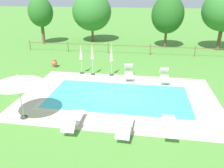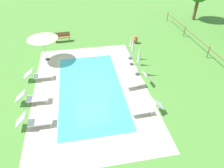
{
  "view_description": "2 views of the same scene",
  "coord_description": "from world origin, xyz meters",
  "px_view_note": "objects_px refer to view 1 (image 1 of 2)",
  "views": [
    {
      "loc": [
        1.49,
        -12.06,
        5.94
      ],
      "look_at": [
        -0.46,
        0.5,
        0.6
      ],
      "focal_mm": 35.51,
      "sensor_mm": 36.0,
      "label": 1
    },
    {
      "loc": [
        10.87,
        -0.48,
        8.67
      ],
      "look_at": [
        0.78,
        1.35,
        0.75
      ],
      "focal_mm": 32.52,
      "sensor_mm": 36.0,
      "label": 2
    }
  ],
  "objects_px": {
    "sun_lounger_north_far": "(164,76)",
    "sun_lounger_north_end": "(170,125)",
    "tree_far_west": "(41,12)",
    "sun_lounger_south_near_corner": "(125,125)",
    "terracotta_urn_near_fence": "(54,63)",
    "patio_umbrella_closed_row_west": "(111,55)",
    "tree_west_mid": "(168,15)",
    "sun_lounger_north_near_steps": "(129,73)",
    "tree_centre": "(92,12)",
    "patio_umbrella_open_foreground": "(17,80)",
    "patio_umbrella_closed_row_centre": "(92,55)",
    "patio_umbrella_closed_row_mid_west": "(81,55)",
    "sun_lounger_north_mid": "(74,119)"
  },
  "relations": [
    {
      "from": "patio_umbrella_closed_row_centre",
      "to": "tree_west_mid",
      "type": "distance_m",
      "value": 11.87
    },
    {
      "from": "patio_umbrella_closed_row_west",
      "to": "patio_umbrella_closed_row_mid_west",
      "type": "xyz_separation_m",
      "value": [
        -2.34,
        0.05,
        -0.09
      ]
    },
    {
      "from": "tree_far_west",
      "to": "sun_lounger_north_near_steps",
      "type": "bearing_deg",
      "value": -41.82
    },
    {
      "from": "sun_lounger_north_near_steps",
      "to": "tree_centre",
      "type": "distance_m",
      "value": 13.84
    },
    {
      "from": "sun_lounger_north_end",
      "to": "sun_lounger_south_near_corner",
      "type": "relative_size",
      "value": 0.96
    },
    {
      "from": "sun_lounger_north_far",
      "to": "patio_umbrella_closed_row_west",
      "type": "height_order",
      "value": "patio_umbrella_closed_row_west"
    },
    {
      "from": "terracotta_urn_near_fence",
      "to": "tree_west_mid",
      "type": "bearing_deg",
      "value": 42.08
    },
    {
      "from": "patio_umbrella_closed_row_mid_west",
      "to": "tree_centre",
      "type": "relative_size",
      "value": 0.38
    },
    {
      "from": "sun_lounger_south_near_corner",
      "to": "tree_west_mid",
      "type": "distance_m",
      "value": 17.69
    },
    {
      "from": "sun_lounger_north_far",
      "to": "terracotta_urn_near_fence",
      "type": "relative_size",
      "value": 2.92
    },
    {
      "from": "sun_lounger_south_near_corner",
      "to": "patio_umbrella_closed_row_west",
      "type": "relative_size",
      "value": 0.81
    },
    {
      "from": "tree_centre",
      "to": "patio_umbrella_closed_row_west",
      "type": "bearing_deg",
      "value": -70.15
    },
    {
      "from": "patio_umbrella_closed_row_west",
      "to": "tree_west_mid",
      "type": "distance_m",
      "value": 11.14
    },
    {
      "from": "patio_umbrella_open_foreground",
      "to": "terracotta_urn_near_fence",
      "type": "distance_m",
      "value": 8.34
    },
    {
      "from": "tree_west_mid",
      "to": "tree_centre",
      "type": "xyz_separation_m",
      "value": [
        -8.89,
        1.94,
        0.01
      ]
    },
    {
      "from": "sun_lounger_north_end",
      "to": "patio_umbrella_closed_row_west",
      "type": "bearing_deg",
      "value": 118.74
    },
    {
      "from": "patio_umbrella_closed_row_west",
      "to": "sun_lounger_north_end",
      "type": "bearing_deg",
      "value": -61.26
    },
    {
      "from": "patio_umbrella_closed_row_mid_west",
      "to": "patio_umbrella_closed_row_centre",
      "type": "bearing_deg",
      "value": -7.86
    },
    {
      "from": "patio_umbrella_closed_row_centre",
      "to": "tree_far_west",
      "type": "xyz_separation_m",
      "value": [
        -8.47,
        9.8,
        2.09
      ]
    },
    {
      "from": "sun_lounger_north_near_steps",
      "to": "terracotta_urn_near_fence",
      "type": "distance_m",
      "value": 6.61
    },
    {
      "from": "sun_lounger_north_near_steps",
      "to": "tree_centre",
      "type": "bearing_deg",
      "value": 114.8
    },
    {
      "from": "patio_umbrella_open_foreground",
      "to": "terracotta_urn_near_fence",
      "type": "relative_size",
      "value": 3.47
    },
    {
      "from": "sun_lounger_north_far",
      "to": "sun_lounger_north_end",
      "type": "xyz_separation_m",
      "value": [
        -0.14,
        -6.26,
        0.01
      ]
    },
    {
      "from": "sun_lounger_north_far",
      "to": "sun_lounger_south_near_corner",
      "type": "distance_m",
      "value": 6.94
    },
    {
      "from": "sun_lounger_north_end",
      "to": "tree_west_mid",
      "type": "bearing_deg",
      "value": 87.16
    },
    {
      "from": "sun_lounger_north_end",
      "to": "tree_west_mid",
      "type": "xyz_separation_m",
      "value": [
        0.83,
        16.81,
        3.21
      ]
    },
    {
      "from": "sun_lounger_south_near_corner",
      "to": "terracotta_urn_near_fence",
      "type": "xyz_separation_m",
      "value": [
        -6.85,
        8.44,
        -0.01
      ]
    },
    {
      "from": "patio_umbrella_closed_row_west",
      "to": "patio_umbrella_closed_row_mid_west",
      "type": "bearing_deg",
      "value": 178.69
    },
    {
      "from": "sun_lounger_north_near_steps",
      "to": "tree_centre",
      "type": "xyz_separation_m",
      "value": [
        -5.65,
        12.22,
        3.22
      ]
    },
    {
      "from": "sun_lounger_north_end",
      "to": "tree_far_west",
      "type": "height_order",
      "value": "tree_far_west"
    },
    {
      "from": "sun_lounger_north_end",
      "to": "patio_umbrella_open_foreground",
      "type": "xyz_separation_m",
      "value": [
        -7.19,
        0.09,
        1.7
      ]
    },
    {
      "from": "sun_lounger_north_end",
      "to": "tree_far_west",
      "type": "bearing_deg",
      "value": 129.45
    },
    {
      "from": "patio_umbrella_closed_row_west",
      "to": "terracotta_urn_near_fence",
      "type": "height_order",
      "value": "patio_umbrella_closed_row_west"
    },
    {
      "from": "tree_centre",
      "to": "patio_umbrella_closed_row_centre",
      "type": "bearing_deg",
      "value": -76.53
    },
    {
      "from": "sun_lounger_north_near_steps",
      "to": "patio_umbrella_closed_row_centre",
      "type": "xyz_separation_m",
      "value": [
        -2.78,
        0.26,
        1.19
      ]
    },
    {
      "from": "sun_lounger_north_mid",
      "to": "patio_umbrella_open_foreground",
      "type": "bearing_deg",
      "value": 173.63
    },
    {
      "from": "patio_umbrella_closed_row_mid_west",
      "to": "patio_umbrella_closed_row_centre",
      "type": "distance_m",
      "value": 0.92
    },
    {
      "from": "sun_lounger_north_far",
      "to": "sun_lounger_north_near_steps",
      "type": "bearing_deg",
      "value": 173.82
    },
    {
      "from": "patio_umbrella_open_foreground",
      "to": "patio_umbrella_closed_row_centre",
      "type": "xyz_separation_m",
      "value": [
        1.99,
        6.7,
        -0.5
      ]
    },
    {
      "from": "patio_umbrella_closed_row_west",
      "to": "patio_umbrella_closed_row_mid_west",
      "type": "distance_m",
      "value": 2.34
    },
    {
      "from": "tree_centre",
      "to": "tree_far_west",
      "type": "bearing_deg",
      "value": -158.93
    },
    {
      "from": "sun_lounger_south_near_corner",
      "to": "tree_centre",
      "type": "bearing_deg",
      "value": 107.63
    },
    {
      "from": "sun_lounger_north_mid",
      "to": "patio_umbrella_closed_row_mid_west",
      "type": "height_order",
      "value": "patio_umbrella_closed_row_mid_west"
    },
    {
      "from": "patio_umbrella_closed_row_mid_west",
      "to": "terracotta_urn_near_fence",
      "type": "distance_m",
      "value": 3.17
    },
    {
      "from": "sun_lounger_north_far",
      "to": "tree_far_west",
      "type": "xyz_separation_m",
      "value": [
        -13.8,
        10.34,
        3.3
      ]
    },
    {
      "from": "sun_lounger_south_near_corner",
      "to": "patio_umbrella_closed_row_mid_west",
      "type": "height_order",
      "value": "patio_umbrella_closed_row_mid_west"
    },
    {
      "from": "patio_umbrella_closed_row_mid_west",
      "to": "patio_umbrella_closed_row_west",
      "type": "bearing_deg",
      "value": -1.31
    },
    {
      "from": "patio_umbrella_closed_row_west",
      "to": "sun_lounger_north_near_steps",
      "type": "bearing_deg",
      "value": -13.78
    },
    {
      "from": "sun_lounger_north_near_steps",
      "to": "patio_umbrella_open_foreground",
      "type": "relative_size",
      "value": 0.82
    },
    {
      "from": "patio_umbrella_closed_row_mid_west",
      "to": "sun_lounger_south_near_corner",
      "type": "bearing_deg",
      "value": -60.47
    }
  ]
}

